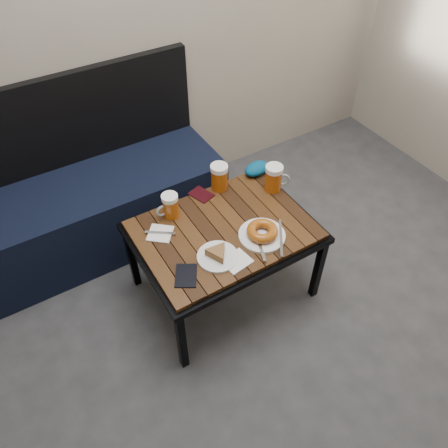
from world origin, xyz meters
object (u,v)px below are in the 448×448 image
plate_pie (218,255)px  plate_bagel (262,233)px  beer_mug_left (170,206)px  passport_burgundy (201,195)px  bench (98,204)px  cafe_table (224,235)px  beer_mug_right (274,178)px  beer_mug_centre (220,177)px  knit_pouch (257,169)px  passport_navy (186,276)px

plate_pie → plate_bagel: plate_bagel is taller
beer_mug_left → passport_burgundy: (0.20, 0.05, -0.06)m
bench → cafe_table: bench is taller
cafe_table → plate_bagel: bearing=-48.4°
beer_mug_left → beer_mug_right: (0.54, -0.10, 0.01)m
cafe_table → plate_bagel: 0.20m
plate_bagel → beer_mug_right: bearing=45.9°
cafe_table → beer_mug_left: size_ratio=6.62×
bench → passport_burgundy: (0.43, -0.44, 0.20)m
bench → beer_mug_centre: (0.54, -0.44, 0.27)m
plate_bagel → knit_pouch: (0.24, 0.40, 0.01)m
cafe_table → beer_mug_centre: 0.32m
cafe_table → beer_mug_left: 0.29m
plate_bagel → passport_navy: bearing=-177.2°
cafe_table → knit_pouch: knit_pouch is taller
bench → plate_bagel: bearing=-57.5°
beer_mug_left → beer_mug_right: size_ratio=0.89×
plate_pie → beer_mug_centre: bearing=58.0°
bench → passport_navy: (0.13, -0.86, 0.20)m
knit_pouch → beer_mug_centre: bearing=179.6°
beer_mug_centre → plate_bagel: bearing=-122.7°
beer_mug_centre → cafe_table: bearing=-148.1°
bench → beer_mug_centre: bearing=-38.8°
beer_mug_right → passport_burgundy: beer_mug_right is taller
beer_mug_centre → bench: bearing=110.0°
beer_mug_right → knit_pouch: beer_mug_right is taller
bench → cafe_table: (0.41, -0.70, 0.16)m
cafe_table → beer_mug_right: size_ratio=5.87×
plate_bagel → knit_pouch: size_ratio=1.87×
plate_pie → passport_burgundy: (0.14, 0.40, -0.02)m
knit_pouch → passport_navy: bearing=-147.1°
cafe_table → beer_mug_left: (-0.17, 0.21, 0.11)m
passport_navy → knit_pouch: size_ratio=0.87×
cafe_table → plate_pie: (-0.12, -0.14, 0.06)m
beer_mug_left → plate_bagel: (0.30, -0.34, -0.04)m
bench → plate_pie: (0.29, -0.84, 0.22)m
passport_burgundy → cafe_table: bearing=-113.4°
cafe_table → passport_burgundy: bearing=84.9°
plate_bagel → passport_burgundy: plate_bagel is taller
beer_mug_centre → passport_burgundy: (-0.11, -0.00, -0.07)m
passport_burgundy → beer_mug_left: bearing=176.9°
knit_pouch → passport_burgundy: bearing=180.0°
beer_mug_left → plate_bagel: bearing=131.2°
beer_mug_left → knit_pouch: 0.54m
beer_mug_left → beer_mug_right: beer_mug_right is taller
beer_mug_right → plate_pie: 0.54m
passport_navy → passport_burgundy: size_ratio=1.10×
passport_navy → plate_bagel: bearing=33.9°
beer_mug_left → plate_pie: bearing=99.8°
plate_pie → beer_mug_left: bearing=99.3°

